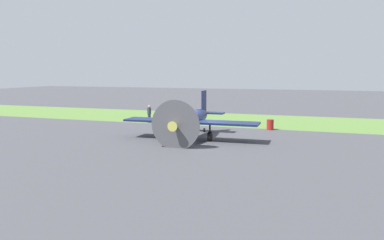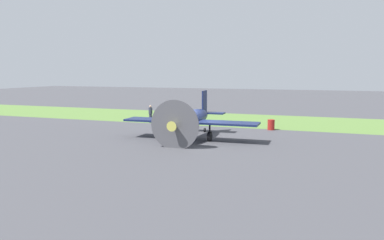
% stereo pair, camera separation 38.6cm
% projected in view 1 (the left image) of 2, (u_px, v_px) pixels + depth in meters
% --- Properties ---
extents(ground_plane, '(160.00, 160.00, 0.00)m').
position_uv_depth(ground_plane, '(204.00, 140.00, 28.35)').
color(ground_plane, '#424247').
extents(grass_verge, '(120.00, 11.00, 0.01)m').
position_uv_depth(grass_verge, '(239.00, 120.00, 39.87)').
color(grass_verge, '#567A38').
rests_on(grass_verge, ground).
extents(airplane_lead, '(10.16, 8.07, 3.64)m').
position_uv_depth(airplane_lead, '(191.00, 119.00, 28.40)').
color(airplane_lead, '#141E47').
rests_on(airplane_lead, ground).
extents(ground_crew_chief, '(0.38, 0.56, 1.73)m').
position_uv_depth(ground_crew_chief, '(149.00, 114.00, 37.55)').
color(ground_crew_chief, '#2D3342').
rests_on(ground_crew_chief, ground).
extents(fuel_drum, '(0.60, 0.60, 0.90)m').
position_uv_depth(fuel_drum, '(270.00, 125.00, 33.11)').
color(fuel_drum, maroon).
rests_on(fuel_drum, ground).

